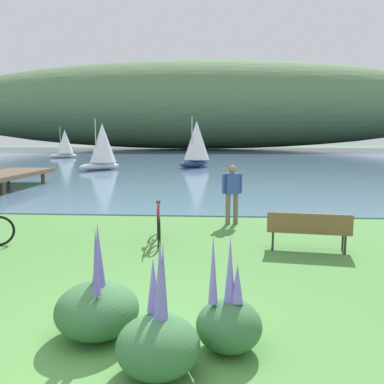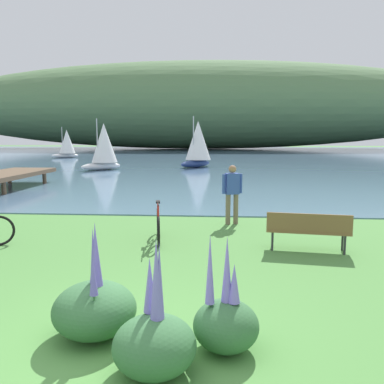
{
  "view_description": "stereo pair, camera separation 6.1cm",
  "coord_description": "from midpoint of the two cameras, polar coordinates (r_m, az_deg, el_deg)",
  "views": [
    {
      "loc": [
        1.2,
        -4.27,
        2.54
      ],
      "look_at": [
        0.47,
        6.67,
        1.0
      ],
      "focal_mm": 37.49,
      "sensor_mm": 36.0,
      "label": 1
    },
    {
      "loc": [
        1.26,
        -4.26,
        2.54
      ],
      "look_at": [
        0.47,
        6.67,
        1.0
      ],
      "focal_mm": 37.49,
      "sensor_mm": 36.0,
      "label": 2
    }
  ],
  "objects": [
    {
      "name": "echium_bush_mid_cluster",
      "position": [
        5.42,
        -13.35,
        -15.56
      ],
      "size": [
        1.06,
        1.06,
        1.49
      ],
      "color": "#386B3D",
      "rests_on": "ground"
    },
    {
      "name": "echium_bush_far_cluster",
      "position": [
        5.0,
        5.2,
        -17.75
      ],
      "size": [
        0.79,
        0.79,
        1.43
      ],
      "color": "#386B3D",
      "rests_on": "ground"
    },
    {
      "name": "ground_plane",
      "position": [
        5.11,
        -11.16,
        -21.95
      ],
      "size": [
        200.0,
        200.0,
        0.0
      ],
      "primitive_type": "plane",
      "color": "#518E42"
    },
    {
      "name": "sailboat_toward_hillside",
      "position": [
        32.25,
        0.88,
        6.93
      ],
      "size": [
        2.98,
        3.36,
        4.03
      ],
      "color": "navy",
      "rests_on": "bay_water"
    },
    {
      "name": "echium_bush_closest_to_camera",
      "position": [
        4.57,
        -4.95,
        -20.42
      ],
      "size": [
        0.91,
        0.91,
        1.5
      ],
      "color": "#386B3D",
      "rests_on": "ground"
    },
    {
      "name": "person_at_shoreline",
      "position": [
        11.56,
        5.89,
        0.19
      ],
      "size": [
        0.58,
        0.33,
        1.71
      ],
      "color": "#72604C",
      "rests_on": "ground"
    },
    {
      "name": "bicycle_leaning_near_bench",
      "position": [
        9.75,
        -4.64,
        -4.72
      ],
      "size": [
        0.35,
        1.76,
        1.01
      ],
      "color": "black",
      "rests_on": "ground"
    },
    {
      "name": "sailboat_nearest_to_shore",
      "position": [
        47.99,
        -17.36,
        6.62
      ],
      "size": [
        3.0,
        2.43,
        3.49
      ],
      "color": "white",
      "rests_on": "bay_water"
    },
    {
      "name": "bay_water",
      "position": [
        52.51,
        2.79,
        5.24
      ],
      "size": [
        180.0,
        80.0,
        0.04
      ],
      "primitive_type": "cube",
      "color": "#5B7F9E",
      "rests_on": "ground"
    },
    {
      "name": "sailboat_mid_bay",
      "position": [
        30.35,
        -12.4,
        6.42
      ],
      "size": [
        2.99,
        2.99,
        3.74
      ],
      "color": "white",
      "rests_on": "bay_water"
    },
    {
      "name": "park_bench_near_camera",
      "position": [
        9.21,
        16.38,
        -4.99
      ],
      "size": [
        1.85,
        0.73,
        0.88
      ],
      "color": "brown",
      "rests_on": "ground"
    },
    {
      "name": "distant_hillside",
      "position": [
        78.76,
        0.68,
        12.14
      ],
      "size": [
        106.6,
        28.0,
        16.38
      ],
      "primitive_type": "ellipsoid",
      "color": "#567A4C",
      "rests_on": "bay_water"
    }
  ]
}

